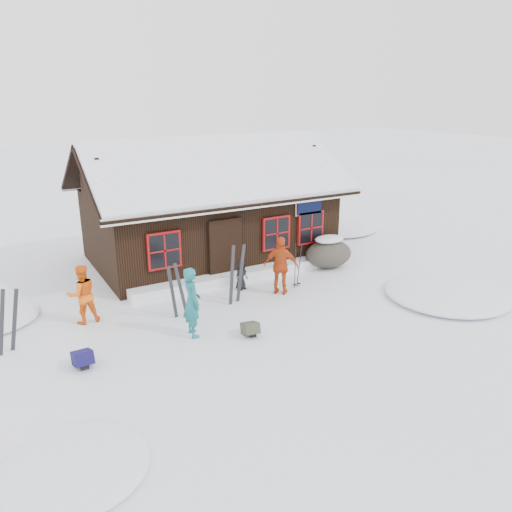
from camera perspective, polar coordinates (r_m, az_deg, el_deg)
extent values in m
plane|color=white|center=(13.76, -2.31, -6.68)|extent=(120.00, 120.00, 0.00)
cube|color=black|center=(18.23, -5.45, 3.65)|extent=(8.00, 5.00, 2.50)
cube|color=black|center=(16.50, -3.51, 9.63)|extent=(8.90, 3.14, 1.88)
cube|color=black|center=(19.17, -7.50, 10.68)|extent=(8.90, 3.14, 1.88)
cube|color=white|center=(16.48, -3.52, 10.11)|extent=(8.72, 3.07, 1.86)
cube|color=white|center=(19.15, -7.52, 11.10)|extent=(8.72, 3.07, 1.86)
cube|color=white|center=(17.73, -5.74, 12.99)|extent=(8.81, 0.22, 0.14)
cube|color=silver|center=(15.37, -0.99, 5.74)|extent=(8.90, 0.10, 0.20)
cube|color=black|center=(15.83, -3.56, 0.52)|extent=(1.00, 0.10, 2.00)
cube|color=black|center=(17.11, 6.10, 5.77)|extent=(1.00, 0.06, 0.60)
cube|color=maroon|center=(14.98, -10.44, 0.64)|extent=(1.04, 0.10, 1.14)
cube|color=black|center=(14.95, -10.39, 0.60)|extent=(0.90, 0.04, 1.00)
cube|color=maroon|center=(16.61, 2.32, 2.65)|extent=(1.04, 0.10, 1.14)
cube|color=black|center=(16.57, 2.39, 2.61)|extent=(0.90, 0.04, 1.00)
cube|color=maroon|center=(17.37, 6.25, 3.24)|extent=(1.04, 0.10, 1.14)
cube|color=black|center=(17.33, 6.32, 3.21)|extent=(0.90, 0.04, 1.00)
cube|color=white|center=(16.18, -1.29, -2.13)|extent=(7.60, 0.60, 0.35)
ellipsoid|color=white|center=(15.92, 20.86, -4.39)|extent=(3.60, 3.60, 0.43)
ellipsoid|color=white|center=(9.18, -20.00, -22.03)|extent=(2.40, 2.40, 0.29)
ellipsoid|color=white|center=(22.68, 8.69, 3.12)|extent=(4.00, 4.00, 0.48)
imported|color=#166569|center=(12.38, -7.33, -5.24)|extent=(0.47, 0.68, 1.79)
imported|color=orange|center=(13.75, -19.23, -4.15)|extent=(0.81, 0.65, 1.59)
imported|color=#B93F12|center=(14.84, 2.89, -1.12)|extent=(1.05, 1.03, 1.78)
imported|color=black|center=(15.31, -1.71, -2.20)|extent=(0.52, 0.42, 0.92)
ellipsoid|color=#453F37|center=(17.48, 8.29, 0.25)|extent=(1.71, 1.28, 0.94)
ellipsoid|color=white|center=(17.36, 8.35, 1.54)|extent=(1.08, 0.78, 0.24)
cube|color=black|center=(12.89, -27.06, -6.85)|extent=(0.37, 0.17, 1.61)
cube|color=black|center=(12.90, -25.88, -6.66)|extent=(0.37, 0.17, 1.61)
cube|color=black|center=(13.36, -9.52, -4.20)|extent=(0.31, 0.20, 1.60)
cube|color=black|center=(13.48, -8.54, -3.94)|extent=(0.35, 0.12, 1.60)
cube|color=black|center=(14.16, -2.77, -2.29)|extent=(0.28, 0.13, 1.77)
cube|color=black|center=(14.30, -1.76, -2.07)|extent=(0.29, 0.11, 1.77)
cylinder|color=black|center=(15.45, 4.50, -1.16)|extent=(0.10, 0.13, 1.45)
cylinder|color=black|center=(15.54, 4.98, -1.07)|extent=(0.10, 0.13, 1.45)
cube|color=#120F41|center=(11.87, -19.18, -11.22)|extent=(0.43, 0.56, 0.30)
cube|color=#393C2B|center=(12.57, -0.67, -8.50)|extent=(0.45, 0.55, 0.27)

